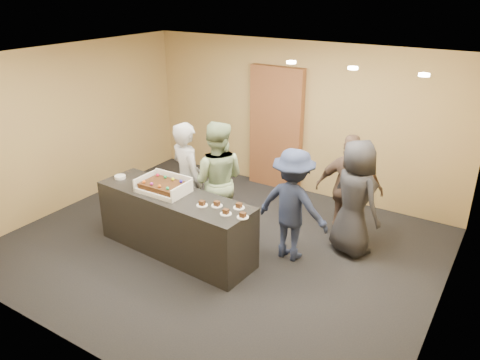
% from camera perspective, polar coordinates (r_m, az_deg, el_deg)
% --- Properties ---
extents(room, '(6.04, 6.00, 2.70)m').
position_cam_1_polar(room, '(6.38, -2.72, 2.36)').
color(room, black).
rests_on(room, ground).
extents(serving_counter, '(2.44, 0.86, 0.90)m').
position_cam_1_polar(serving_counter, '(6.70, -7.89, -5.25)').
color(serving_counter, black).
rests_on(serving_counter, floor).
extents(storage_cabinet, '(1.02, 0.15, 2.25)m').
position_cam_1_polar(storage_cabinet, '(8.59, 4.40, 6.26)').
color(storage_cabinet, brown).
rests_on(storage_cabinet, floor).
extents(cake_box, '(0.69, 0.48, 0.20)m').
position_cam_1_polar(cake_box, '(6.60, -9.17, -0.96)').
color(cake_box, white).
rests_on(cake_box, serving_counter).
extents(sheet_cake, '(0.59, 0.40, 0.11)m').
position_cam_1_polar(sheet_cake, '(6.57, -9.35, -0.63)').
color(sheet_cake, '#33170B').
rests_on(sheet_cake, cake_box).
extents(plate_stack, '(0.17, 0.17, 0.04)m').
position_cam_1_polar(plate_stack, '(7.17, -14.40, 0.36)').
color(plate_stack, white).
rests_on(plate_stack, serving_counter).
extents(slice_a, '(0.15, 0.15, 0.07)m').
position_cam_1_polar(slice_a, '(6.13, -4.65, -2.92)').
color(slice_a, white).
rests_on(slice_a, serving_counter).
extents(slice_b, '(0.15, 0.15, 0.07)m').
position_cam_1_polar(slice_b, '(6.11, -2.84, -2.98)').
color(slice_b, white).
rests_on(slice_b, serving_counter).
extents(slice_c, '(0.15, 0.15, 0.07)m').
position_cam_1_polar(slice_c, '(5.90, -1.74, -3.96)').
color(slice_c, white).
rests_on(slice_c, serving_counter).
extents(slice_d, '(0.15, 0.15, 0.07)m').
position_cam_1_polar(slice_d, '(6.05, -0.13, -3.22)').
color(slice_d, white).
rests_on(slice_d, serving_counter).
extents(slice_e, '(0.15, 0.15, 0.07)m').
position_cam_1_polar(slice_e, '(5.81, 0.34, -4.38)').
color(slice_e, white).
rests_on(slice_e, serving_counter).
extents(person_server_grey, '(0.76, 0.63, 1.77)m').
position_cam_1_polar(person_server_grey, '(6.97, -6.42, -0.00)').
color(person_server_grey, '#9D9DA2').
rests_on(person_server_grey, floor).
extents(person_sage_man, '(1.08, 1.00, 1.79)m').
position_cam_1_polar(person_sage_man, '(6.91, -2.88, -0.02)').
color(person_sage_man, gray).
rests_on(person_sage_man, floor).
extents(person_navy_man, '(1.05, 0.62, 1.60)m').
position_cam_1_polar(person_navy_man, '(6.40, 6.44, -3.07)').
color(person_navy_man, '#202947').
rests_on(person_navy_man, floor).
extents(person_brown_extra, '(1.03, 0.62, 1.64)m').
position_cam_1_polar(person_brown_extra, '(6.96, 13.13, -1.10)').
color(person_brown_extra, brown).
rests_on(person_brown_extra, floor).
extents(person_dark_suit, '(0.98, 0.86, 1.68)m').
position_cam_1_polar(person_dark_suit, '(6.67, 13.86, -2.14)').
color(person_dark_suit, '#25252A').
rests_on(person_dark_suit, floor).
extents(ceiling_spotlights, '(1.72, 0.12, 0.03)m').
position_cam_1_polar(ceiling_spotlights, '(5.76, 13.60, 13.13)').
color(ceiling_spotlights, '#FFEAC6').
rests_on(ceiling_spotlights, ceiling).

